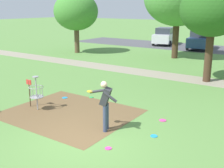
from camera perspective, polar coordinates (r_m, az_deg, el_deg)
The scene contains 14 objects.
ground_plane at distance 9.10m, azimuth -5.82°, elevation -11.25°, with size 160.00×160.00×0.00m, color #5B8942.
dirt_tee_pad at distance 11.40m, azimuth -8.47°, elevation -5.73°, with size 4.83×4.06×0.01m, color brown.
disc_golf_basket at distance 11.84m, azimuth -14.96°, elevation -1.46°, with size 0.98×0.58×1.39m.
player_throwing at distance 9.43m, azimuth -1.34°, elevation -3.72°, with size 1.17×0.48×1.71m.
frisbee_near_basket at distance 13.18m, azimuth -4.14°, elevation -2.67°, with size 0.21×0.21×0.02m, color green.
frisbee_by_tee at distance 13.26m, azimuth -9.39°, elevation -2.72°, with size 0.25×0.25×0.02m, color #1E93DB.
frisbee_mid_grass at distance 9.45m, azimuth 8.35°, elevation -10.22°, with size 0.23×0.23×0.02m, color #1E93DB.
frisbee_far_left at distance 8.62m, azimuth -0.74°, elevation -12.69°, with size 0.21×0.21×0.02m, color #E53D99.
frisbee_far_right at distance 10.73m, azimuth 10.07°, elevation -7.13°, with size 0.26×0.26×0.02m, color #E53D99.
tree_mid_left at distance 16.37m, azimuth 19.43°, elevation 13.81°, with size 3.42×3.42×5.38m.
tree_mid_center at distance 26.04m, azimuth -7.19°, elevation 14.12°, with size 3.88×3.88×5.29m.
parked_car_leftmost at distance 32.27m, azimuth 10.42°, elevation 9.37°, with size 2.62×4.48×1.84m.
parked_car_center_left at distance 29.53m, azimuth 17.15°, elevation 8.43°, with size 2.35×4.39×1.84m.
gravel_path at distance 17.11m, azimuth 15.21°, elevation 0.98°, with size 40.00×1.78×0.00m, color gray.
Camera 1 is at (5.32, -6.19, 4.03)m, focal length 45.90 mm.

